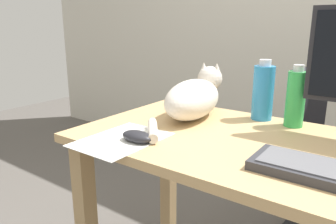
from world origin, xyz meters
TOP-DOWN VIEW (x-y plane):
  - desk at (0.00, 0.00)m, footprint 1.31×0.64m
  - office_chair at (0.06, 0.71)m, footprint 0.49×0.48m
  - cat at (-0.38, 0.14)m, footprint 0.24×0.61m
  - computer_mouse at (-0.37, -0.22)m, footprint 0.11×0.06m
  - paper_sheet at (-0.43, -0.23)m, footprint 0.21×0.30m
  - water_bottle at (-0.02, 0.24)m, footprint 0.07×0.07m
  - spray_bottle at (-0.15, 0.26)m, footprint 0.08×0.08m

SIDE VIEW (x-z plane):
  - office_chair at x=0.06m, z-range -0.06..0.85m
  - desk at x=0.00m, z-range 0.25..1.01m
  - paper_sheet at x=-0.43m, z-range 0.75..0.76m
  - computer_mouse at x=-0.37m, z-range 0.75..0.79m
  - cat at x=-0.38m, z-range 0.74..0.93m
  - water_bottle at x=-0.02m, z-range 0.75..0.97m
  - spray_bottle at x=-0.15m, z-range 0.75..0.98m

